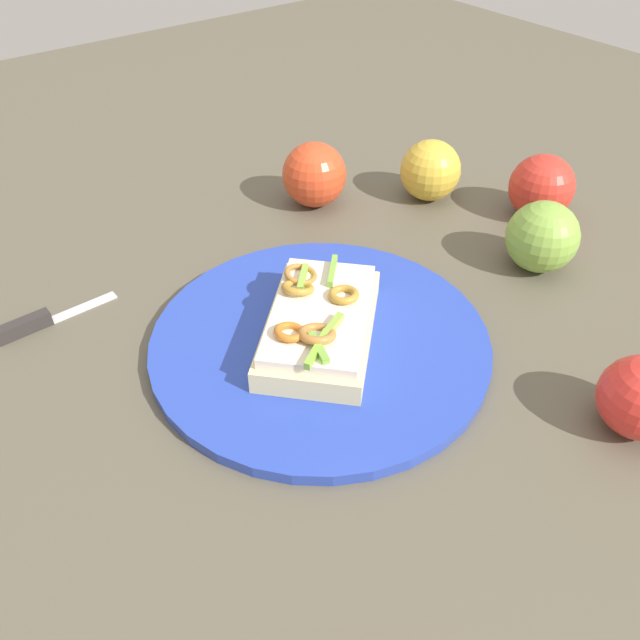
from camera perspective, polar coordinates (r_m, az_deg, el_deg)
The scene contains 8 objects.
ground_plane at distance 0.61m, azimuth 0.00°, elevation -2.29°, with size 2.00×2.00×0.00m, color brown.
plate at distance 0.60m, azimuth 0.00°, elevation -1.88°, with size 0.31×0.31×0.01m, color #2842B1.
sandwich at distance 0.59m, azimuth -0.05°, elevation -0.21°, with size 0.18×0.18×0.05m.
apple_1 at distance 0.80m, azimuth -0.50°, elevation 12.69°, with size 0.08×0.08×0.08m, color #D74320.
apple_3 at distance 0.72m, azimuth 19.00°, elevation 6.94°, with size 0.08×0.08×0.08m, color #80AC40.
apple_4 at distance 0.83m, azimuth 9.70°, elevation 12.87°, with size 0.07×0.07×0.07m, color gold.
apple_5 at distance 0.82m, azimuth 18.94°, elevation 11.03°, with size 0.08×0.08×0.08m, color red.
knife at distance 0.68m, azimuth -23.55°, elevation -0.12°, with size 0.12×0.01×0.01m.
Camera 1 is at (0.27, 0.36, 0.41)m, focal length 36.31 mm.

